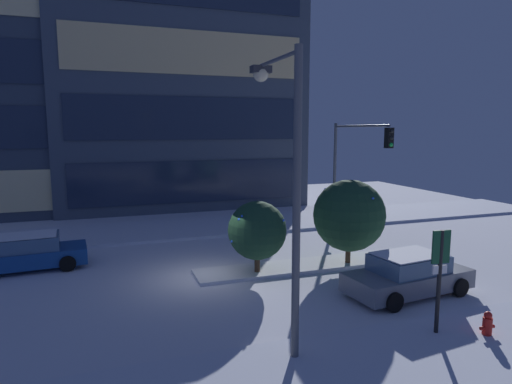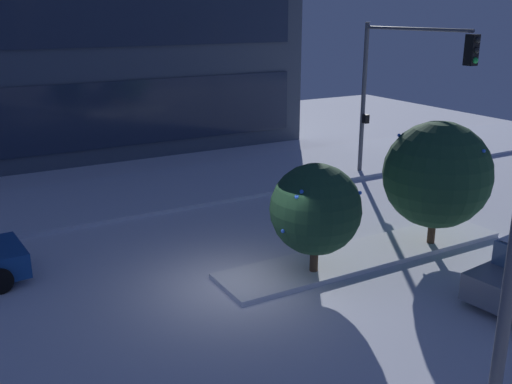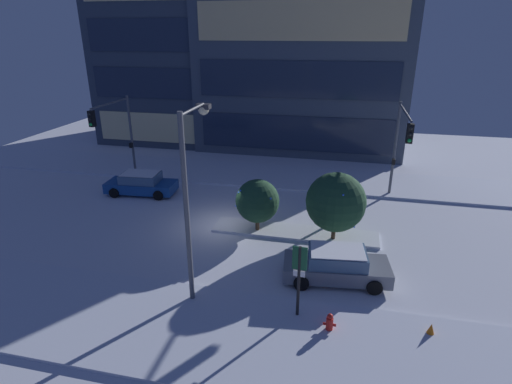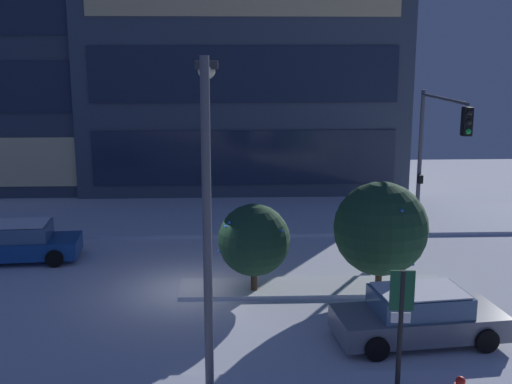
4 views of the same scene
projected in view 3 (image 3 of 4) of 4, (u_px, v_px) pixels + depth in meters
The scene contains 15 objects.
ground at pixel (224, 225), 23.21m from camera, with size 52.00×52.00×0.00m, color silver.
curb_strip_near at pixel (158, 323), 15.29m from camera, with size 52.00×5.20×0.14m, color silver.
curb_strip_far at pixel (257, 175), 31.08m from camera, with size 52.00×5.20×0.14m, color silver.
median_strip at pixel (294, 232), 22.25m from camera, with size 9.00×1.80×0.14m, color silver.
office_tower_secondary at pixel (189, 56), 40.27m from camera, with size 15.52×11.50×16.03m.
car_near at pixel (336, 265), 17.88m from camera, with size 4.88×2.53×1.49m.
car_far at pixel (141, 184), 27.44m from camera, with size 4.85×2.39×1.49m.
traffic_light_corner_far_right at pixel (401, 140), 23.96m from camera, with size 0.32×5.65×6.26m.
traffic_light_corner_far_left at pixel (116, 127), 28.12m from camera, with size 0.32×4.87×6.03m.
street_lamp_arched at pixel (192, 179), 15.52m from camera, with size 0.56×2.80×7.79m.
fire_hydrant at pixel (330, 323), 14.81m from camera, with size 0.48×0.26×0.81m.
parking_info_sign at pixel (299, 273), 14.99m from camera, with size 0.55×0.12×3.10m.
decorated_tree_median at pixel (336, 202), 20.66m from camera, with size 3.07×3.07×3.76m.
decorated_tree_left_of_median at pixel (257, 201), 21.74m from camera, with size 2.36×2.36×3.03m.
construction_cone at pixel (431, 330), 14.65m from camera, with size 0.36×0.36×0.55m, color orange.
Camera 3 is at (6.34, -19.97, 10.33)m, focal length 28.46 mm.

